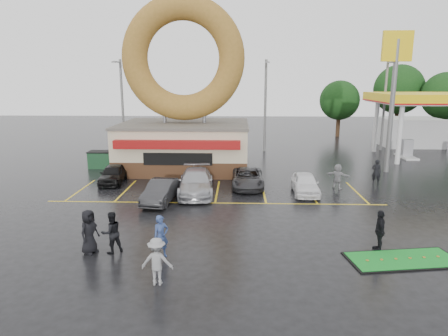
{
  "coord_description": "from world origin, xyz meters",
  "views": [
    {
      "loc": [
        1.31,
        -19.02,
        7.12
      ],
      "look_at": [
        0.54,
        3.03,
        2.2
      ],
      "focal_mm": 32.0,
      "sensor_mm": 36.0,
      "label": 1
    }
  ],
  "objects_px": {
    "streetlight_right": "(385,103)",
    "car_dgrey": "(161,191)",
    "car_grey": "(248,178)",
    "streetlight_left": "(122,104)",
    "putting_green": "(403,260)",
    "shell_sign": "(395,76)",
    "donut_shop": "(184,113)",
    "person_blue": "(161,236)",
    "person_cameraman": "(380,231)",
    "streetlight_mid": "(265,103)",
    "dumpster": "(101,160)",
    "car_black": "(113,174)",
    "car_white": "(305,184)",
    "gas_station": "(429,115)",
    "car_silver": "(196,182)"
  },
  "relations": [
    {
      "from": "streetlight_right",
      "to": "car_dgrey",
      "type": "distance_m",
      "value": 26.91
    },
    {
      "from": "car_grey",
      "to": "streetlight_left",
      "type": "bearing_deg",
      "value": 133.18
    },
    {
      "from": "car_dgrey",
      "to": "putting_green",
      "type": "distance_m",
      "value": 13.43
    },
    {
      "from": "shell_sign",
      "to": "streetlight_left",
      "type": "xyz_separation_m",
      "value": [
        -23.0,
        7.92,
        -2.6
      ]
    },
    {
      "from": "shell_sign",
      "to": "streetlight_left",
      "type": "height_order",
      "value": "shell_sign"
    },
    {
      "from": "donut_shop",
      "to": "putting_green",
      "type": "height_order",
      "value": "donut_shop"
    },
    {
      "from": "person_blue",
      "to": "person_cameraman",
      "type": "xyz_separation_m",
      "value": [
        9.1,
        0.96,
        0.0
      ]
    },
    {
      "from": "streetlight_mid",
      "to": "person_cameraman",
      "type": "bearing_deg",
      "value": -82.08
    },
    {
      "from": "shell_sign",
      "to": "car_dgrey",
      "type": "bearing_deg",
      "value": -152.29
    },
    {
      "from": "person_blue",
      "to": "dumpster",
      "type": "relative_size",
      "value": 0.98
    },
    {
      "from": "car_black",
      "to": "car_white",
      "type": "relative_size",
      "value": 0.97
    },
    {
      "from": "gas_station",
      "to": "car_white",
      "type": "relative_size",
      "value": 3.52
    },
    {
      "from": "donut_shop",
      "to": "streetlight_mid",
      "type": "relative_size",
      "value": 1.5
    },
    {
      "from": "gas_station",
      "to": "streetlight_right",
      "type": "distance_m",
      "value": 4.26
    },
    {
      "from": "streetlight_right",
      "to": "person_cameraman",
      "type": "bearing_deg",
      "value": -109.23
    },
    {
      "from": "gas_station",
      "to": "car_dgrey",
      "type": "bearing_deg",
      "value": -143.05
    },
    {
      "from": "streetlight_mid",
      "to": "shell_sign",
      "type": "bearing_deg",
      "value": -44.73
    },
    {
      "from": "shell_sign",
      "to": "putting_green",
      "type": "distance_m",
      "value": 18.25
    },
    {
      "from": "streetlight_left",
      "to": "car_black",
      "type": "bearing_deg",
      "value": -77.95
    },
    {
      "from": "putting_green",
      "to": "car_black",
      "type": "bearing_deg",
      "value": 142.63
    },
    {
      "from": "car_black",
      "to": "person_blue",
      "type": "bearing_deg",
      "value": -69.27
    },
    {
      "from": "car_white",
      "to": "person_cameraman",
      "type": "height_order",
      "value": "person_cameraman"
    },
    {
      "from": "person_cameraman",
      "to": "gas_station",
      "type": "bearing_deg",
      "value": 159.58
    },
    {
      "from": "shell_sign",
      "to": "car_grey",
      "type": "bearing_deg",
      "value": -155.84
    },
    {
      "from": "streetlight_right",
      "to": "putting_green",
      "type": "distance_m",
      "value": 27.48
    },
    {
      "from": "dumpster",
      "to": "streetlight_mid",
      "type": "bearing_deg",
      "value": 29.57
    },
    {
      "from": "gas_station",
      "to": "person_blue",
      "type": "bearing_deg",
      "value": -131.21
    },
    {
      "from": "streetlight_right",
      "to": "car_black",
      "type": "xyz_separation_m",
      "value": [
        -23.42,
        -14.09,
        -4.14
      ]
    },
    {
      "from": "streetlight_left",
      "to": "person_cameraman",
      "type": "distance_m",
      "value": 28.96
    },
    {
      "from": "car_black",
      "to": "car_silver",
      "type": "distance_m",
      "value": 6.6
    },
    {
      "from": "shell_sign",
      "to": "putting_green",
      "type": "xyz_separation_m",
      "value": [
        -5.01,
        -15.93,
        -7.34
      ]
    },
    {
      "from": "shell_sign",
      "to": "streetlight_mid",
      "type": "distance_m",
      "value": 12.93
    },
    {
      "from": "donut_shop",
      "to": "dumpster",
      "type": "xyz_separation_m",
      "value": [
        -6.93,
        -0.3,
        -3.81
      ]
    },
    {
      "from": "car_silver",
      "to": "person_cameraman",
      "type": "height_order",
      "value": "person_cameraman"
    },
    {
      "from": "streetlight_left",
      "to": "putting_green",
      "type": "xyz_separation_m",
      "value": [
        17.99,
        -23.85,
        -4.75
      ]
    },
    {
      "from": "car_white",
      "to": "car_grey",
      "type": "bearing_deg",
      "value": 159.31
    },
    {
      "from": "car_silver",
      "to": "dumpster",
      "type": "bearing_deg",
      "value": 135.44
    },
    {
      "from": "streetlight_left",
      "to": "car_black",
      "type": "height_order",
      "value": "streetlight_left"
    },
    {
      "from": "car_grey",
      "to": "person_cameraman",
      "type": "height_order",
      "value": "person_cameraman"
    },
    {
      "from": "shell_sign",
      "to": "streetlight_mid",
      "type": "relative_size",
      "value": 1.18
    },
    {
      "from": "gas_station",
      "to": "streetlight_left",
      "type": "height_order",
      "value": "streetlight_left"
    },
    {
      "from": "car_grey",
      "to": "person_cameraman",
      "type": "relative_size",
      "value": 2.52
    },
    {
      "from": "streetlight_right",
      "to": "car_grey",
      "type": "bearing_deg",
      "value": -133.32
    },
    {
      "from": "streetlight_right",
      "to": "dumpster",
      "type": "height_order",
      "value": "streetlight_right"
    },
    {
      "from": "putting_green",
      "to": "donut_shop",
      "type": "bearing_deg",
      "value": 123.02
    },
    {
      "from": "streetlight_mid",
      "to": "car_black",
      "type": "bearing_deg",
      "value": -131.11
    },
    {
      "from": "car_grey",
      "to": "putting_green",
      "type": "relative_size",
      "value": 0.96
    },
    {
      "from": "streetlight_right",
      "to": "car_white",
      "type": "relative_size",
      "value": 2.32
    },
    {
      "from": "car_silver",
      "to": "streetlight_left",
      "type": "bearing_deg",
      "value": 116.67
    },
    {
      "from": "streetlight_right",
      "to": "car_white",
      "type": "bearing_deg",
      "value": -122.47
    }
  ]
}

